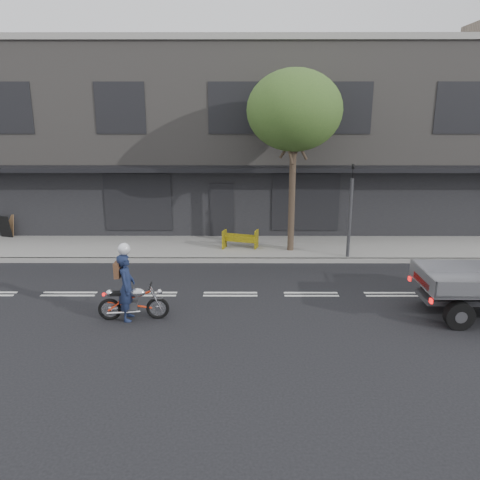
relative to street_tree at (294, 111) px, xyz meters
name	(u,v)px	position (x,y,z in m)	size (l,w,h in m)	color
ground	(230,294)	(-2.20, -4.20, -5.28)	(80.00, 80.00, 0.00)	black
sidewalk	(233,248)	(-2.20, 0.50, -5.20)	(32.00, 3.20, 0.15)	gray
kerb	(232,260)	(-2.20, -1.10, -5.20)	(32.00, 0.20, 0.15)	gray
building_main	(235,138)	(-2.20, 7.10, -1.28)	(26.00, 10.00, 8.00)	slate
street_tree	(294,111)	(0.00, 0.00, 0.00)	(3.40, 3.40, 6.74)	#382B21
traffic_light_pole	(350,216)	(2.00, -0.85, -3.63)	(0.12, 0.12, 3.50)	#2D2D30
motorcycle	(133,302)	(-4.67, -5.93, -4.79)	(1.84, 0.53, 0.94)	black
rider	(127,287)	(-4.82, -5.93, -4.39)	(0.64, 0.42, 1.77)	#172140
construction_barrier	(240,240)	(-1.91, 0.03, -4.76)	(1.33, 0.53, 0.74)	yellow
sandwich_board	(4,227)	(-11.79, 1.80, -4.66)	(0.59, 0.39, 0.93)	black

